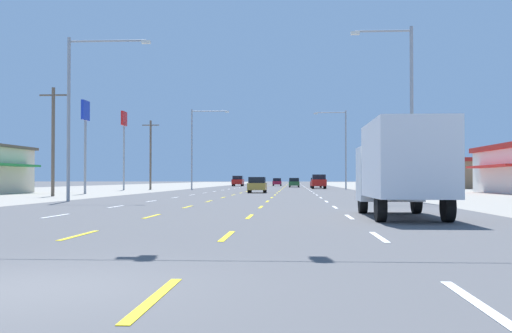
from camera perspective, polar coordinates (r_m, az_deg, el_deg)
name	(u,v)px	position (r m, az deg, el deg)	size (l,w,h in m)	color
ground_plane	(266,190)	(73.41, 0.89, -2.22)	(572.00, 572.00, 0.00)	#4C4C4F
lot_apron_left	(62,190)	(78.51, -17.48, -2.09)	(28.00, 440.00, 0.01)	gray
lot_apron_right	(478,191)	(76.41, 19.78, -2.10)	(28.00, 440.00, 0.01)	gray
lane_markings	(275,187)	(111.88, 1.77, -1.86)	(10.64, 227.60, 0.01)	white
box_truck_far_right_nearest	(402,165)	(21.89, 13.28, 0.18)	(2.40, 7.20, 3.23)	white
hatchback_center_turn_near	(257,185)	(60.11, 0.11, -1.70)	(1.72, 3.90, 1.54)	#B28C33
suv_far_right_mid	(319,181)	(86.83, 5.80, -1.37)	(1.98, 4.90, 1.98)	red
hatchback_far_right_midfar	(316,183)	(96.67, 5.54, -1.50)	(1.72, 3.90, 1.54)	red
hatchback_inner_right_far	(294,183)	(100.95, 3.53, -1.49)	(1.72, 3.90, 1.54)	#235B2D
hatchback_inner_right_farther	(294,182)	(111.19, 3.55, -1.46)	(1.72, 3.90, 1.54)	#4C196B
suv_far_left_farthest	(238,181)	(117.60, -1.68, -1.33)	(1.98, 4.90, 1.98)	red
hatchback_center_turn_distant_a	(277,182)	(122.41, 1.96, -1.43)	(1.72, 3.90, 1.54)	maroon
storefront_right_row_2	(451,173)	(93.76, 17.55, -0.61)	(15.30, 12.11, 4.30)	#8C6B4C
pole_sign_left_row_1	(85,124)	(58.21, -15.45, 3.75)	(0.24, 1.75, 8.46)	gray
pole_sign_left_row_2	(124,131)	(77.21, -12.07, 3.23)	(0.24, 2.01, 9.60)	gray
streetlight_left_row_0	(78,104)	(38.69, -16.09, 5.51)	(5.04, 0.26, 9.86)	gray
streetlight_right_row_0	(406,102)	(37.06, 13.66, 5.82)	(3.60, 0.26, 10.22)	gray
streetlight_left_row_1	(196,143)	(82.36, -5.58, 2.21)	(5.04, 0.26, 10.61)	gray
streetlight_right_row_1	(343,144)	(81.58, 7.98, 2.08)	(4.28, 0.26, 10.31)	gray
utility_pole_left_row_0	(53,139)	(50.79, -18.19, 2.39)	(2.20, 0.26, 8.50)	brown
utility_pole_left_row_1	(151,153)	(80.76, -9.69, 1.19)	(2.20, 0.26, 8.90)	brown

